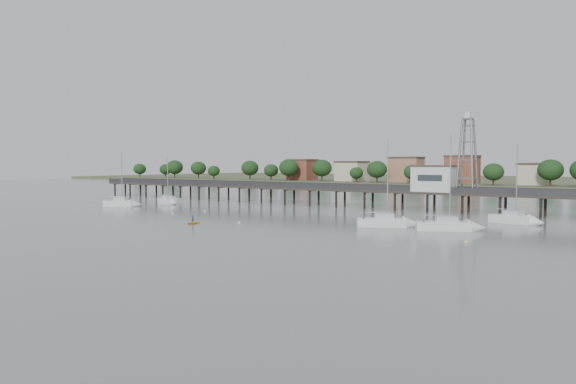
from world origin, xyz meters
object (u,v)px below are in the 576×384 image
object	(u,v)px
sailboat_d	(457,226)
sailboat_b	(169,201)
lattice_tower	(467,156)
white_tender	(174,200)
sailboat_e	(521,220)
pier	(327,189)
sailboat_c	(394,223)
yellow_dinghy	(193,224)
sailboat_a	(126,203)

from	to	relation	value
sailboat_d	sailboat_b	size ratio (longest dim) A/B	1.26
lattice_tower	white_tender	size ratio (longest dim) A/B	3.89
sailboat_b	sailboat_e	size ratio (longest dim) A/B	0.87
pier	sailboat_c	xyz separation A→B (m)	(29.80, -29.20, -3.16)
sailboat_e	sailboat_b	bearing A→B (deg)	-162.85
sailboat_b	yellow_dinghy	xyz separation A→B (m)	(35.33, -27.35, -0.65)
lattice_tower	sailboat_e	xyz separation A→B (m)	(13.17, -13.81, -10.46)
sailboat_b	sailboat_a	xyz separation A→B (m)	(-2.98, -10.23, -0.01)
sailboat_c	lattice_tower	bearing A→B (deg)	56.14
sailboat_e	sailboat_a	size ratio (longest dim) A/B	1.05
sailboat_a	yellow_dinghy	size ratio (longest dim) A/B	5.54
sailboat_b	white_tender	distance (m)	7.87
white_tender	sailboat_b	bearing A→B (deg)	-48.68
white_tender	pier	bearing A→B (deg)	17.74
sailboat_c	sailboat_a	world-z (taller)	sailboat_c
yellow_dinghy	sailboat_e	bearing A→B (deg)	40.50
sailboat_c	sailboat_d	bearing A→B (deg)	-25.59
lattice_tower	white_tender	xyz separation A→B (m)	(-69.81, -10.66, -10.63)
lattice_tower	white_tender	world-z (taller)	lattice_tower
sailboat_a	lattice_tower	bearing A→B (deg)	-9.08
sailboat_e	yellow_dinghy	bearing A→B (deg)	-129.64
sailboat_d	sailboat_e	distance (m)	15.54
pier	yellow_dinghy	size ratio (longest dim) A/B	64.57
sailboat_a	yellow_dinghy	bearing A→B (deg)	-54.86
white_tender	sailboat_c	bearing A→B (deg)	-13.04
sailboat_e	sailboat_c	xyz separation A→B (m)	(-14.87, -15.39, -0.00)
pier	white_tender	distance (m)	39.91
lattice_tower	yellow_dinghy	world-z (taller)	lattice_tower
sailboat_d	sailboat_a	xyz separation A→B (m)	(-75.60, 1.38, 0.01)
sailboat_d	pier	bearing A→B (deg)	114.67
pier	sailboat_b	xyz separation A→B (m)	(-33.35, -16.76, -3.14)
sailboat_b	sailboat_a	distance (m)	10.66
lattice_tower	sailboat_b	xyz separation A→B (m)	(-64.85, -16.76, -10.45)
pier	sailboat_c	world-z (taller)	sailboat_c
pier	sailboat_b	distance (m)	37.46
sailboat_b	lattice_tower	bearing A→B (deg)	29.20
sailboat_e	pier	bearing A→B (deg)	177.81
lattice_tower	sailboat_d	world-z (taller)	lattice_tower
lattice_tower	sailboat_c	bearing A→B (deg)	-93.34
pier	sailboat_b	world-z (taller)	sailboat_b
sailboat_c	sailboat_a	distance (m)	66.16
pier	yellow_dinghy	distance (m)	44.32
lattice_tower	sailboat_a	bearing A→B (deg)	-158.30
pier	sailboat_a	size ratio (longest dim) A/B	11.66
sailboat_c	yellow_dinghy	world-z (taller)	sailboat_c
sailboat_c	sailboat_a	xyz separation A→B (m)	(-66.13, 2.20, 0.01)
sailboat_e	white_tender	xyz separation A→B (m)	(-82.98, 3.15, -0.17)
pier	white_tender	size ratio (longest dim) A/B	37.62
sailboat_d	sailboat_c	distance (m)	9.51
pier	yellow_dinghy	bearing A→B (deg)	-87.43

